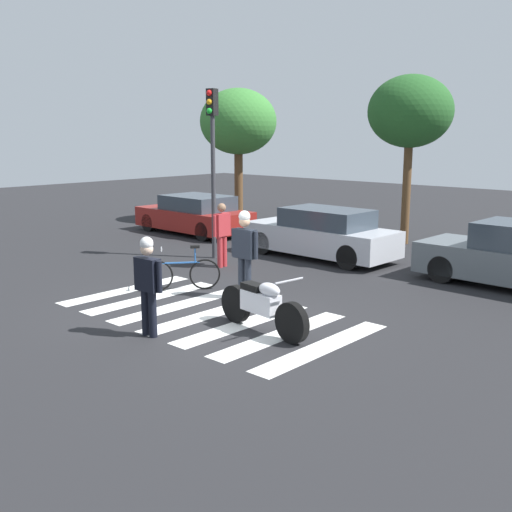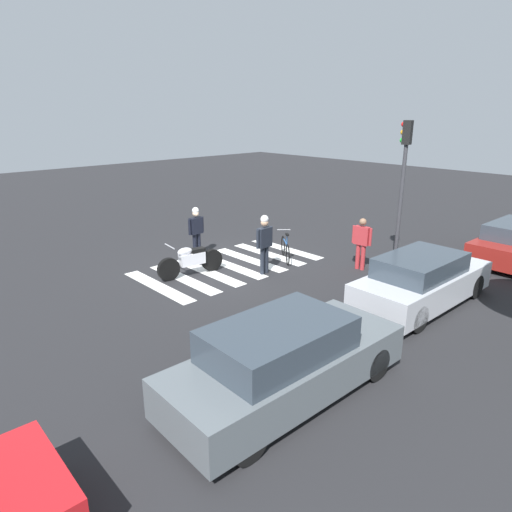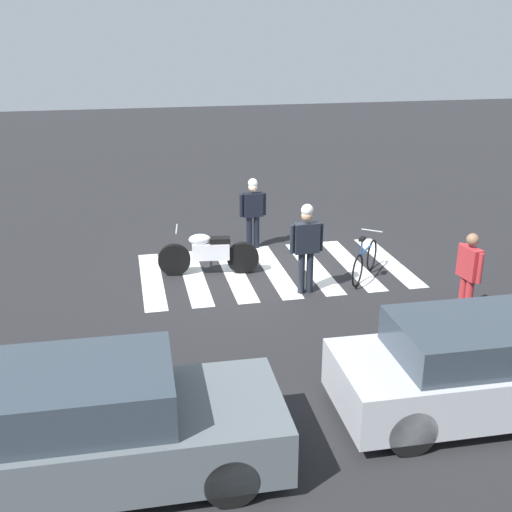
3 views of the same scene
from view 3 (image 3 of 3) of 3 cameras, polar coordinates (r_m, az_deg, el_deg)
The scene contains 9 objects.
ground_plane at distance 13.94m, azimuth 1.69°, elevation -1.31°, with size 60.00×60.00×0.00m, color #232326.
police_motorcycle at distance 13.62m, azimuth -4.30°, elevation 0.25°, with size 2.19×0.62×1.07m.
leaning_bicycle at distance 13.60m, azimuth 9.86°, elevation -0.47°, with size 1.10×1.39×1.01m.
officer_on_foot at distance 12.46m, azimuth 4.60°, elevation 1.30°, with size 0.69×0.25×1.86m.
officer_by_motorcycle at distance 15.04m, azimuth -0.28°, elevation 4.32°, with size 0.66×0.24×1.73m.
pedestrian_bystander at distance 11.94m, azimuth 18.76°, elevation -1.33°, with size 0.25×0.67×1.67m.
crosswalk_stripes at distance 13.94m, azimuth 1.69°, elevation -1.29°, with size 5.85×3.24×0.01m.
car_silver_sedan at distance 9.40m, azimuth 20.35°, elevation -9.42°, with size 4.43×1.77×1.40m.
car_grey_coupe at distance 7.88m, azimuth -15.56°, elevation -14.79°, with size 4.71×1.86×1.47m.
Camera 3 is at (3.13, 12.59, 5.12)m, focal length 44.03 mm.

